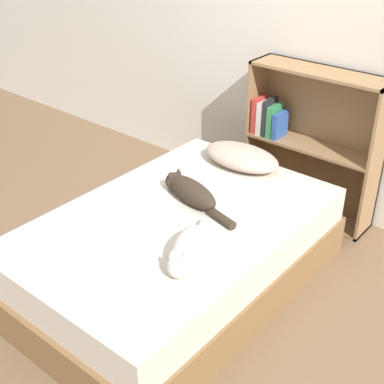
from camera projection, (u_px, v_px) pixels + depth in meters
name	position (u px, v px, depth m)	size (l,w,h in m)	color
ground_plane	(177.00, 282.00, 3.19)	(8.00, 8.00, 0.00)	brown
wall_back	(312.00, 28.00, 3.47)	(8.00, 0.06, 2.50)	silver
bed	(177.00, 251.00, 3.07)	(1.21, 1.85, 0.46)	brown
pillow	(241.00, 157.00, 3.47)	(0.53, 0.31, 0.13)	#B29E8E
cat_light	(187.00, 250.00, 2.58)	(0.28, 0.49, 0.15)	beige
cat_dark	(190.00, 191.00, 3.08)	(0.59, 0.23, 0.14)	#33281E
bookshelf	(309.00, 140.00, 3.66)	(0.92, 0.26, 1.05)	#8E6B47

